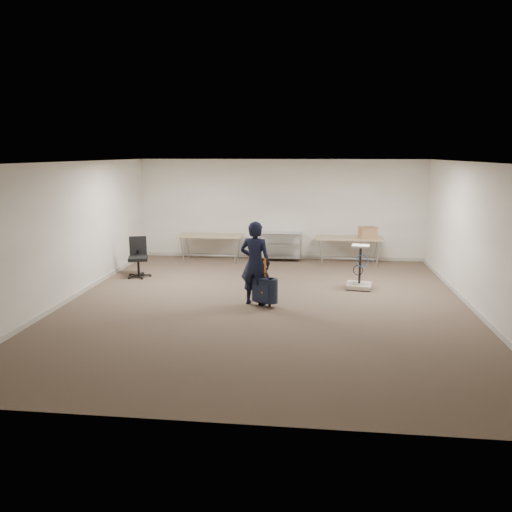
# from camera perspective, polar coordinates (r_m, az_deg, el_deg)

# --- Properties ---
(ground) EXTENTS (9.00, 9.00, 0.00)m
(ground) POSITION_cam_1_polar(r_m,az_deg,el_deg) (10.01, 1.07, -5.56)
(ground) COLOR #433329
(ground) RESTS_ON ground
(room_shell) EXTENTS (8.00, 9.00, 9.00)m
(room_shell) POSITION_cam_1_polar(r_m,az_deg,el_deg) (11.31, 1.74, -3.25)
(room_shell) COLOR beige
(room_shell) RESTS_ON ground
(folding_table_left) EXTENTS (1.80, 0.75, 0.73)m
(folding_table_left) POSITION_cam_1_polar(r_m,az_deg,el_deg) (13.94, -5.17, 2.20)
(folding_table_left) COLOR #9C7E60
(folding_table_left) RESTS_ON ground
(folding_table_right) EXTENTS (1.80, 0.75, 0.73)m
(folding_table_right) POSITION_cam_1_polar(r_m,az_deg,el_deg) (13.69, 10.61, 1.87)
(folding_table_right) COLOR #9C7E60
(folding_table_right) RESTS_ON ground
(wire_shelf) EXTENTS (1.22, 0.47, 0.80)m
(wire_shelf) POSITION_cam_1_polar(r_m,az_deg,el_deg) (13.97, 2.71, 1.27)
(wire_shelf) COLOR silver
(wire_shelf) RESTS_ON ground
(person) EXTENTS (0.67, 0.51, 1.68)m
(person) POSITION_cam_1_polar(r_m,az_deg,el_deg) (9.81, -0.10, -0.84)
(person) COLOR black
(person) RESTS_ON ground
(suitcase) EXTENTS (0.40, 0.32, 0.97)m
(suitcase) POSITION_cam_1_polar(r_m,az_deg,el_deg) (9.80, 1.00, -3.92)
(suitcase) COLOR black
(suitcase) RESTS_ON ground
(office_chair) EXTENTS (0.59, 0.59, 0.97)m
(office_chair) POSITION_cam_1_polar(r_m,az_deg,el_deg) (12.47, -13.29, -1.00)
(office_chair) COLOR black
(office_chair) RESTS_ON ground
(equipment_cart) EXTENTS (0.61, 0.61, 0.98)m
(equipment_cart) POSITION_cam_1_polar(r_m,az_deg,el_deg) (11.34, 11.73, -2.38)
(equipment_cart) COLOR silver
(equipment_cart) RESTS_ON ground
(cardboard_box) EXTENTS (0.50, 0.43, 0.32)m
(cardboard_box) POSITION_cam_1_polar(r_m,az_deg,el_deg) (13.61, 12.65, 2.63)
(cardboard_box) COLOR #8D5D42
(cardboard_box) RESTS_ON folding_table_right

